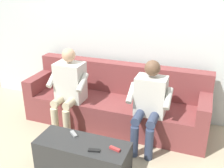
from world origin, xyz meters
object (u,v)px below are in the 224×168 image
Objects in this scene: coffee_table at (83,155)px; remote_black at (94,150)px; remote_gray at (74,134)px; couch at (116,103)px; person_right_seated at (69,85)px; remote_red at (115,149)px; person_left_seated at (149,101)px.

coffee_table is 8.44× the size of remote_black.
remote_gray reaches higher than coffee_table.
person_right_seated is (0.57, 0.34, 0.33)m from couch.
remote_red is (-0.20, -0.09, 0.00)m from remote_black.
coffee_table is 0.42m from remote_red.
remote_black is 1.01× the size of remote_red.
coffee_table is 0.94× the size of person_left_seated.
coffee_table is at bearing 52.09° from person_left_seated.
remote_black is at bearing 39.47° from remote_red.
person_right_seated is (1.13, -0.03, 0.02)m from person_left_seated.
person_right_seated reaches higher than remote_red.
remote_gray is at bearing 137.01° from remote_black.
remote_black is at bearing 98.83° from couch.
remote_gray is at bearing 40.99° from person_left_seated.
person_right_seated is 8.95× the size of remote_gray.
coffee_table is at bearing 140.32° from remote_black.
remote_red is (-0.38, -0.00, 0.18)m from coffee_table.
coffee_table is 0.26m from remote_gray.
remote_gray is (-0.41, 0.65, -0.28)m from person_right_seated.
coffee_table is (0.00, 1.09, -0.13)m from couch.
remote_black reaches higher than coffee_table.
coffee_table is at bearing 6.69° from remote_gray.
remote_gray reaches higher than remote_black.
remote_black is at bearing 64.92° from person_left_seated.
person_right_seated reaches higher than remote_gray.
person_right_seated is 1.16m from remote_black.
couch is at bearing -33.03° from person_left_seated.
remote_red is at bearing 29.46° from remote_gray.
remote_black is 0.97× the size of remote_gray.
remote_red reaches higher than remote_black.
person_left_seated is at bearing -90.69° from remote_red.
person_left_seated is (-0.57, -0.73, 0.44)m from coffee_table.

